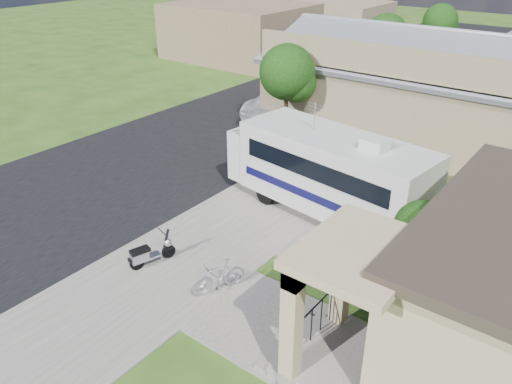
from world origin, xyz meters
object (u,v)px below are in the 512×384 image
Objects in this scene: motorhome at (327,170)px; bicycle at (218,278)px; scooter at (149,253)px; pickup_truck at (286,101)px; garden_hose at (319,324)px; shrub at (421,256)px; van at (348,70)px.

bicycle is (-0.02, -5.54, -1.15)m from motorhome.
scooter is 2.41m from bicycle.
motorhome reaches higher than pickup_truck.
garden_hose is at bearing 24.70° from scooter.
garden_hose is (5.23, 0.82, -0.35)m from scooter.
pickup_truck is at bearing 139.51° from motorhome.
scooter is (-6.77, -2.92, -1.14)m from shrub.
shrub is 0.47× the size of van.
motorhome is at bearing 146.11° from shrub.
shrub is 7.46m from scooter.
motorhome is 1.16× the size of van.
motorhome is at bearing 113.87° from bicycle.
motorhome is 4.90× the size of bicycle.
scooter reaches higher than bicycle.
van is (-11.71, 18.32, -0.63)m from shrub.
shrub is at bearing -66.96° from van.
shrub is 2.15× the size of scooter.
bicycle is (2.39, 0.31, 0.03)m from scooter.
motorhome is 5.26m from shrub.
bicycle is at bearing 107.31° from pickup_truck.
van is (-0.43, 7.67, 0.13)m from pickup_truck.
motorhome is 5.27× the size of scooter.
motorhome reaches higher than van.
pickup_truck is (-11.28, 10.66, -0.76)m from shrub.
motorhome is 21.36× the size of garden_hose.
pickup_truck is 16.07m from garden_hose.
garden_hose is (10.17, -20.43, -0.87)m from van.
bicycle is (-4.39, -2.61, -1.11)m from shrub.
pickup_truck is 7.68m from van.
pickup_truck is at bearing 141.56° from bicycle.
shrub is (4.37, -2.93, -0.03)m from motorhome.
garden_hose is at bearing 117.21° from pickup_truck.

